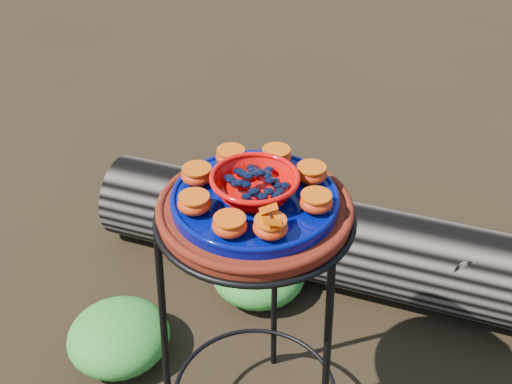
% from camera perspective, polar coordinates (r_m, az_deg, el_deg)
% --- Properties ---
extents(plant_stand, '(0.44, 0.44, 0.70)m').
position_cam_1_polar(plant_stand, '(1.51, -0.10, -12.72)').
color(plant_stand, black).
rests_on(plant_stand, ground).
extents(terracotta_saucer, '(0.38, 0.38, 0.03)m').
position_cam_1_polar(terracotta_saucer, '(1.26, -0.11, -1.68)').
color(terracotta_saucer, '#5B1908').
rests_on(terracotta_saucer, plant_stand).
extents(cobalt_plate, '(0.33, 0.33, 0.02)m').
position_cam_1_polar(cobalt_plate, '(1.25, -0.11, -0.72)').
color(cobalt_plate, '#001044').
rests_on(cobalt_plate, terracotta_saucer).
extents(red_bowl, '(0.16, 0.16, 0.05)m').
position_cam_1_polar(red_bowl, '(1.23, -0.12, 0.54)').
color(red_bowl, red).
rests_on(red_bowl, cobalt_plate).
extents(glass_gems, '(0.13, 0.13, 0.02)m').
position_cam_1_polar(glass_gems, '(1.21, -0.12, 1.84)').
color(glass_gems, black).
rests_on(glass_gems, red_bowl).
extents(orange_half_0, '(0.06, 0.06, 0.03)m').
position_cam_1_polar(orange_half_0, '(1.14, 1.29, -3.15)').
color(orange_half_0, '#BA3C0E').
rests_on(orange_half_0, cobalt_plate).
extents(orange_half_1, '(0.06, 0.06, 0.03)m').
position_cam_1_polar(orange_half_1, '(1.20, 5.34, -0.89)').
color(orange_half_1, '#BA3C0E').
rests_on(orange_half_1, cobalt_plate).
extents(orange_half_2, '(0.06, 0.06, 0.03)m').
position_cam_1_polar(orange_half_2, '(1.28, 4.93, 1.62)').
color(orange_half_2, '#BA3C0E').
rests_on(orange_half_2, cobalt_plate).
extents(orange_half_3, '(0.06, 0.06, 0.03)m').
position_cam_1_polar(orange_half_3, '(1.33, 1.81, 3.20)').
color(orange_half_3, '#BA3C0E').
rests_on(orange_half_3, cobalt_plate).
extents(orange_half_4, '(0.06, 0.06, 0.03)m').
position_cam_1_polar(orange_half_4, '(1.33, -2.24, 3.15)').
color(orange_half_4, '#BA3C0E').
rests_on(orange_half_4, cobalt_plate).
extents(orange_half_5, '(0.06, 0.06, 0.03)m').
position_cam_1_polar(orange_half_5, '(1.27, -5.26, 1.50)').
color(orange_half_5, '#BA3C0E').
rests_on(orange_half_5, cobalt_plate).
extents(orange_half_6, '(0.06, 0.06, 0.03)m').
position_cam_1_polar(orange_half_6, '(1.20, -5.50, -1.03)').
color(orange_half_6, '#BA3C0E').
rests_on(orange_half_6, cobalt_plate).
extents(orange_half_7, '(0.06, 0.06, 0.03)m').
position_cam_1_polar(orange_half_7, '(1.14, -2.36, -2.99)').
color(orange_half_7, '#BA3C0E').
rests_on(orange_half_7, cobalt_plate).
extents(butterfly, '(0.08, 0.07, 0.01)m').
position_cam_1_polar(butterfly, '(1.12, 1.30, -2.21)').
color(butterfly, '#BA3D00').
rests_on(butterfly, orange_half_0).
extents(driftwood_log, '(1.53, 0.54, 0.28)m').
position_cam_1_polar(driftwood_log, '(2.10, 5.95, -4.20)').
color(driftwood_log, black).
rests_on(driftwood_log, ground).
extents(foliage_left, '(0.30, 0.30, 0.15)m').
position_cam_1_polar(foliage_left, '(1.93, -12.12, -12.33)').
color(foliage_left, '#206F27').
rests_on(foliage_left, ground).
extents(foliage_back, '(0.30, 0.30, 0.15)m').
position_cam_1_polar(foliage_back, '(2.07, 0.22, -7.09)').
color(foliage_back, '#206F27').
rests_on(foliage_back, ground).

